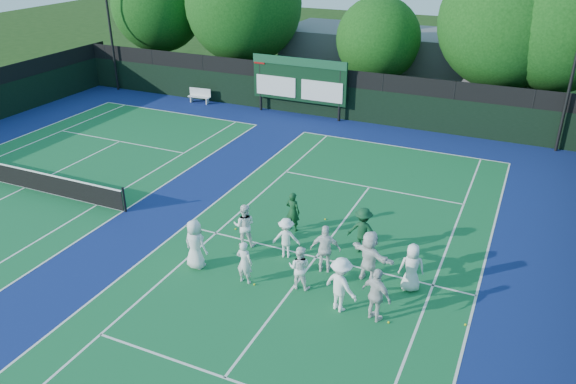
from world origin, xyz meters
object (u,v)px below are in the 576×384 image
at_px(bench, 200,95).
at_px(coach_left, 293,212).
at_px(tennis_net, 23,178).
at_px(scoreboard, 299,80).

bearing_deg(bench, coach_left, -46.13).
bearing_deg(coach_left, tennis_net, 11.87).
distance_m(scoreboard, bench, 7.16).
height_order(scoreboard, coach_left, scoreboard).
bearing_deg(tennis_net, bench, 89.86).
relative_size(tennis_net, coach_left, 7.09).
bearing_deg(tennis_net, coach_left, 6.70).
relative_size(scoreboard, coach_left, 3.76).
bearing_deg(coach_left, scoreboard, -62.26).
distance_m(tennis_net, bench, 14.37).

